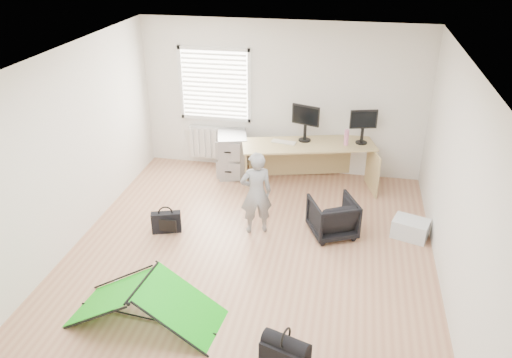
% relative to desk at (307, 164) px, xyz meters
% --- Properties ---
extents(ground, '(5.50, 5.50, 0.00)m').
position_rel_desk_xyz_m(ground, '(-0.55, -2.23, -0.38)').
color(ground, '#AB7A5B').
rests_on(ground, ground).
extents(back_wall, '(5.00, 0.02, 2.70)m').
position_rel_desk_xyz_m(back_wall, '(-0.55, 0.52, 0.97)').
color(back_wall, silver).
rests_on(back_wall, ground).
extents(window, '(1.20, 0.06, 1.20)m').
position_rel_desk_xyz_m(window, '(-1.75, 0.48, 1.17)').
color(window, silver).
rests_on(window, back_wall).
extents(radiator, '(1.00, 0.12, 0.60)m').
position_rel_desk_xyz_m(radiator, '(-1.75, 0.44, 0.07)').
color(radiator, silver).
rests_on(radiator, back_wall).
extents(desk, '(2.35, 1.28, 0.76)m').
position_rel_desk_xyz_m(desk, '(0.00, 0.00, 0.00)').
color(desk, tan).
rests_on(desk, ground).
extents(filing_cabinet, '(0.65, 0.77, 0.77)m').
position_rel_desk_xyz_m(filing_cabinet, '(-1.37, 0.14, 0.01)').
color(filing_cabinet, gray).
rests_on(filing_cabinet, ground).
extents(monitor_left, '(0.50, 0.26, 0.47)m').
position_rel_desk_xyz_m(monitor_left, '(-0.08, 0.12, 0.62)').
color(monitor_left, black).
rests_on(monitor_left, desk).
extents(monitor_right, '(0.47, 0.22, 0.44)m').
position_rel_desk_xyz_m(monitor_right, '(0.88, 0.20, 0.60)').
color(monitor_right, black).
rests_on(monitor_right, desk).
extents(keyboard, '(0.43, 0.20, 0.02)m').
position_rel_desk_xyz_m(keyboard, '(-0.42, -0.04, 0.39)').
color(keyboard, beige).
rests_on(keyboard, desk).
extents(thermos, '(0.08, 0.08, 0.27)m').
position_rel_desk_xyz_m(thermos, '(0.62, 0.07, 0.52)').
color(thermos, '#D0749B').
rests_on(thermos, desk).
extents(office_chair, '(0.82, 0.83, 0.58)m').
position_rel_desk_xyz_m(office_chair, '(0.53, -1.53, -0.09)').
color(office_chair, black).
rests_on(office_chair, ground).
extents(person, '(0.54, 0.45, 1.27)m').
position_rel_desk_xyz_m(person, '(-0.58, -1.66, 0.26)').
color(person, gray).
rests_on(person, ground).
extents(kite, '(1.80, 0.94, 0.54)m').
position_rel_desk_xyz_m(kite, '(-1.46, -3.75, -0.11)').
color(kite, '#12B611').
rests_on(kite, ground).
extents(storage_crate, '(0.58, 0.48, 0.28)m').
position_rel_desk_xyz_m(storage_crate, '(1.65, -1.39, -0.24)').
color(storage_crate, silver).
rests_on(storage_crate, ground).
extents(tote_bag, '(0.32, 0.21, 0.35)m').
position_rel_desk_xyz_m(tote_bag, '(-1.43, 0.41, -0.20)').
color(tote_bag, teal).
rests_on(tote_bag, ground).
extents(laptop_bag, '(0.45, 0.26, 0.32)m').
position_rel_desk_xyz_m(laptop_bag, '(-1.87, -1.94, -0.22)').
color(laptop_bag, black).
rests_on(laptop_bag, ground).
extents(white_box, '(0.11, 0.11, 0.09)m').
position_rel_desk_xyz_m(white_box, '(-2.02, -3.29, -0.34)').
color(white_box, silver).
rests_on(white_box, ground).
extents(duffel_bag, '(0.55, 0.39, 0.22)m').
position_rel_desk_xyz_m(duffel_bag, '(0.20, -4.04, -0.27)').
color(duffel_bag, black).
rests_on(duffel_bag, ground).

